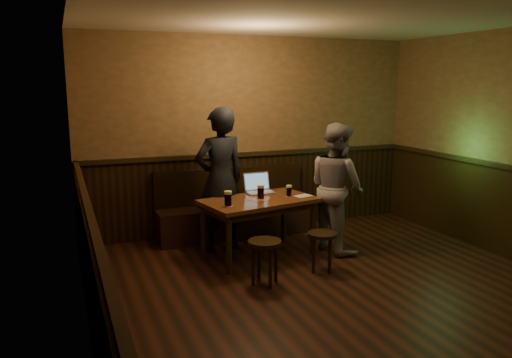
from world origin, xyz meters
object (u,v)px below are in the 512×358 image
object	(u,v)px
person_grey	(336,187)
stool_right	(322,240)
pint_left	(228,198)
person_suit	(220,180)
pint_right	(289,191)
laptop	(259,188)
pub_table	(259,207)
stool_left	(265,249)
bench	(234,214)
pint_mid	(261,192)

from	to	relation	value
person_grey	stool_right	bearing A→B (deg)	130.72
stool_right	pint_left	bearing A→B (deg)	151.21
pint_left	person_suit	distance (m)	0.65
pint_right	laptop	distance (m)	0.44
pint_right	laptop	bearing A→B (deg)	127.40
pint_left	pint_right	size ratio (longest dim) A/B	1.24
pint_left	person_suit	size ratio (longest dim) A/B	0.10
pub_table	person_suit	bearing A→B (deg)	118.69
stool_left	person_suit	xyz separation A→B (m)	(-0.09, 1.27, 0.54)
pint_right	pint_left	bearing A→B (deg)	-167.24
pint_right	person_grey	size ratio (longest dim) A/B	0.09
stool_right	pint_right	bearing A→B (deg)	96.56
pint_right	person_grey	xyz separation A→B (m)	(0.62, -0.11, 0.02)
laptop	pint_left	bearing A→B (deg)	-139.65
bench	pint_right	world-z (taller)	bench
stool_left	person_suit	bearing A→B (deg)	94.08
laptop	pub_table	bearing A→B (deg)	-113.58
stool_right	bench	bearing A→B (deg)	106.37
pint_mid	stool_right	bearing A→B (deg)	-57.67
bench	stool_right	world-z (taller)	bench
bench	laptop	distance (m)	0.79
stool_left	pint_left	world-z (taller)	pint_left
person_suit	pint_right	bearing A→B (deg)	141.69
person_suit	pint_left	bearing A→B (deg)	71.77
stool_right	laptop	size ratio (longest dim) A/B	1.24
bench	stool_right	bearing A→B (deg)	-73.63
pint_left	pint_mid	bearing A→B (deg)	22.77
stool_right	pint_mid	world-z (taller)	pint_mid
pint_mid	laptop	world-z (taller)	laptop
stool_left	pub_table	bearing A→B (deg)	72.06
person_suit	bench	bearing A→B (deg)	-133.99
stool_right	laptop	distance (m)	1.21
pint_mid	person_grey	xyz separation A→B (m)	(1.00, -0.12, 0.00)
person_suit	person_grey	bearing A→B (deg)	149.80
pub_table	person_grey	bearing A→B (deg)	-17.37
pint_left	person_suit	xyz separation A→B (m)	(0.10, 0.63, 0.10)
pub_table	stool_left	size ratio (longest dim) A/B	3.09
laptop	person_grey	distance (m)	1.00
pub_table	pint_right	size ratio (longest dim) A/B	10.41
stool_right	pint_left	size ratio (longest dim) A/B	2.54
bench	person_grey	world-z (taller)	person_grey
person_suit	stool_left	bearing A→B (deg)	85.15
pint_left	pint_right	xyz separation A→B (m)	(0.87, 0.20, -0.02)
stool_left	laptop	distance (m)	1.32
stool_right	person_suit	bearing A→B (deg)	126.40
stool_right	pint_mid	bearing A→B (deg)	122.33
pint_mid	person_suit	xyz separation A→B (m)	(-0.39, 0.42, 0.10)
pint_left	laptop	world-z (taller)	laptop
laptop	person_suit	world-z (taller)	person_suit
stool_left	pint_left	size ratio (longest dim) A/B	2.71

